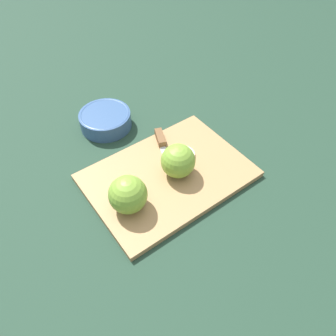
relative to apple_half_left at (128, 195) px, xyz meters
name	(u,v)px	position (x,y,z in m)	size (l,w,h in m)	color
ground_plane	(168,177)	(0.12, 0.04, -0.06)	(4.00, 4.00, 0.00)	#1E3828
cutting_board	(168,176)	(0.12, 0.04, -0.05)	(0.41, 0.32, 0.01)	#A37A4C
apple_half_left	(128,195)	(0.00, 0.00, 0.00)	(0.08, 0.08, 0.08)	olive
apple_half_right	(178,161)	(0.14, 0.03, 0.00)	(0.08, 0.08, 0.08)	olive
knife	(161,141)	(0.16, 0.14, -0.03)	(0.06, 0.15, 0.02)	silver
apple_slice	(182,155)	(0.18, 0.08, -0.04)	(0.06, 0.06, 0.01)	#EFE5C6
bowl	(105,119)	(0.06, 0.29, -0.03)	(0.14, 0.14, 0.05)	#33517F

